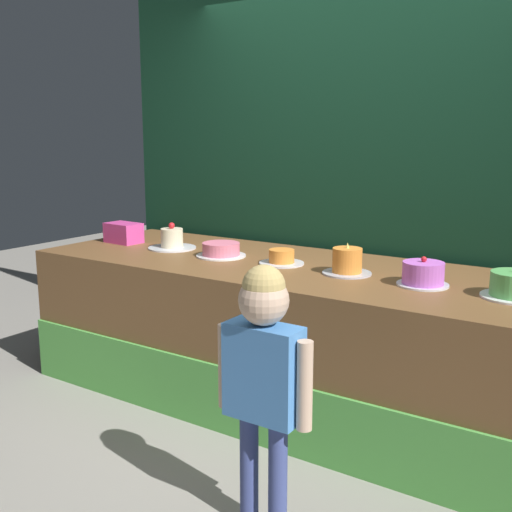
# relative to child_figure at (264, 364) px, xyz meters

# --- Properties ---
(ground_plane) EXTENTS (12.00, 12.00, 0.00)m
(ground_plane) POSITION_rel_child_figure_xyz_m (-0.38, 0.59, -0.72)
(ground_plane) COLOR gray
(stage_platform) EXTENTS (3.57, 1.12, 0.85)m
(stage_platform) POSITION_rel_child_figure_xyz_m (-0.38, 1.13, -0.30)
(stage_platform) COLOR brown
(stage_platform) RESTS_ON ground_plane
(curtain_backdrop) EXTENTS (3.80, 0.08, 3.08)m
(curtain_backdrop) POSITION_rel_child_figure_xyz_m (-0.38, 1.79, 0.81)
(curtain_backdrop) COLOR #113823
(curtain_backdrop) RESTS_ON ground_plane
(child_figure) EXTENTS (0.43, 0.20, 1.12)m
(child_figure) POSITION_rel_child_figure_xyz_m (0.00, 0.00, 0.00)
(child_figure) COLOR #3F4C8C
(child_figure) RESTS_ON ground_plane
(pink_box) EXTENTS (0.26, 0.18, 0.14)m
(pink_box) POSITION_rel_child_figure_xyz_m (-1.90, 1.12, 0.20)
(pink_box) COLOR #E14198
(pink_box) RESTS_ON stage_platform
(cake_far_left) EXTENTS (0.32, 0.32, 0.18)m
(cake_far_left) POSITION_rel_child_figure_xyz_m (-1.47, 1.14, 0.18)
(cake_far_left) COLOR silver
(cake_far_left) RESTS_ON stage_platform
(cake_left) EXTENTS (0.31, 0.31, 0.09)m
(cake_left) POSITION_rel_child_figure_xyz_m (-1.03, 1.11, 0.17)
(cake_left) COLOR white
(cake_left) RESTS_ON stage_platform
(cake_center_left) EXTENTS (0.27, 0.27, 0.09)m
(cake_center_left) POSITION_rel_child_figure_xyz_m (-0.60, 1.12, 0.17)
(cake_center_left) COLOR silver
(cake_center_left) RESTS_ON stage_platform
(cake_center_right) EXTENTS (0.27, 0.27, 0.18)m
(cake_center_right) POSITION_rel_child_figure_xyz_m (-0.17, 1.10, 0.19)
(cake_center_right) COLOR silver
(cake_center_right) RESTS_ON stage_platform
(cake_right) EXTENTS (0.26, 0.26, 0.15)m
(cake_right) POSITION_rel_child_figure_xyz_m (0.27, 1.07, 0.19)
(cake_right) COLOR silver
(cake_right) RESTS_ON stage_platform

